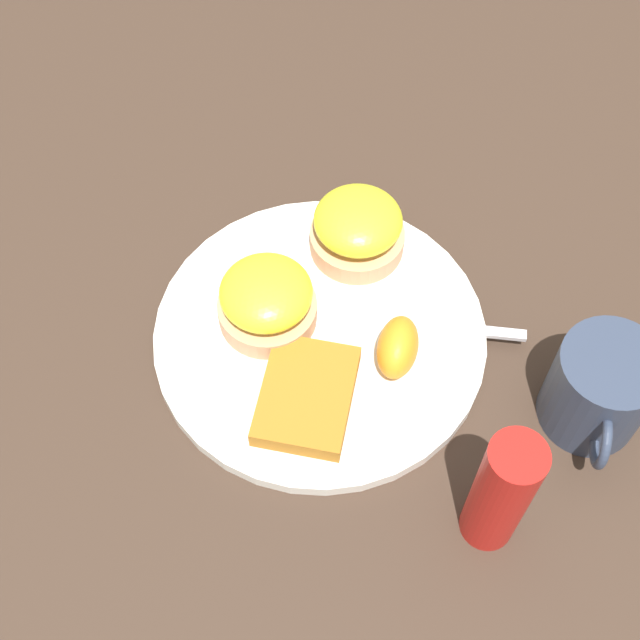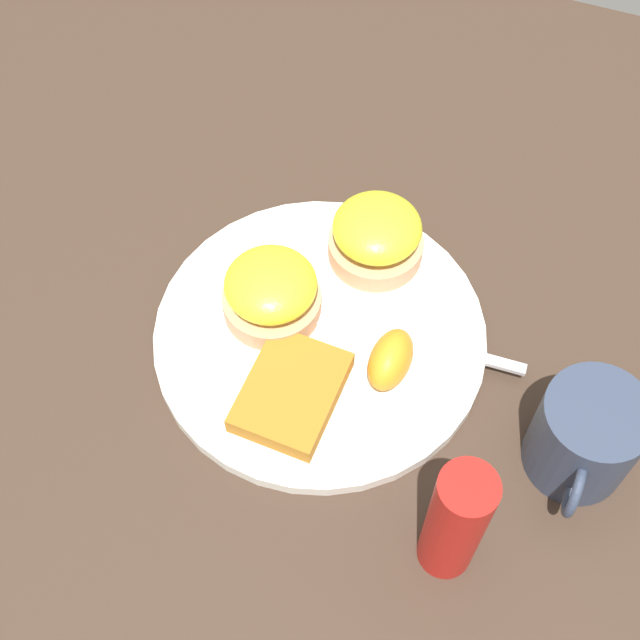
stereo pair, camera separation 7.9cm
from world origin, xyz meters
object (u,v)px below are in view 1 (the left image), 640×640
object	(u,v)px
fork	(398,323)
sandwich_benedict_right	(267,300)
sandwich_benedict_left	(358,229)
orange_wedge	(398,347)
condiment_bottle	(501,493)
cup	(599,390)
hashbrown_patty	(308,396)

from	to	relation	value
fork	sandwich_benedict_right	bearing A→B (deg)	-84.26
sandwich_benedict_left	orange_wedge	world-z (taller)	sandwich_benedict_left
sandwich_benedict_left	fork	size ratio (longest dim) A/B	0.44
sandwich_benedict_right	fork	xyz separation A→B (m)	(-0.01, 0.12, -0.03)
condiment_bottle	fork	bearing A→B (deg)	-151.16
sandwich_benedict_right	fork	size ratio (longest dim) A/B	0.44
fork	orange_wedge	bearing A→B (deg)	4.73
sandwich_benedict_right	condiment_bottle	world-z (taller)	condiment_bottle
condiment_bottle	cup	bearing A→B (deg)	145.27
sandwich_benedict_left	sandwich_benedict_right	size ratio (longest dim) A/B	1.00
orange_wedge	sandwich_benedict_left	bearing A→B (deg)	-155.99
orange_wedge	fork	bearing A→B (deg)	-175.27
sandwich_benedict_right	fork	distance (m)	0.12
sandwich_benedict_right	orange_wedge	xyz separation A→B (m)	(0.03, 0.12, -0.01)
fork	hashbrown_patty	bearing A→B (deg)	-36.75
orange_wedge	fork	distance (m)	0.04
fork	cup	distance (m)	0.19
sandwich_benedict_right	hashbrown_patty	xyz separation A→B (m)	(0.08, 0.05, -0.02)
sandwich_benedict_right	hashbrown_patty	distance (m)	0.10
sandwich_benedict_right	orange_wedge	world-z (taller)	sandwich_benedict_right
sandwich_benedict_right	condiment_bottle	distance (m)	0.27
sandwich_benedict_left	fork	distance (m)	0.10
orange_wedge	condiment_bottle	xyz separation A→B (m)	(0.13, 0.09, 0.04)
cup	sandwich_benedict_left	bearing A→B (deg)	-121.47
hashbrown_patty	fork	distance (m)	0.11
hashbrown_patty	condiment_bottle	world-z (taller)	condiment_bottle
cup	hashbrown_patty	bearing A→B (deg)	-81.91
sandwich_benedict_left	hashbrown_patty	bearing A→B (deg)	-6.09
sandwich_benedict_right	fork	world-z (taller)	sandwich_benedict_right
hashbrown_patty	cup	size ratio (longest dim) A/B	0.88
hashbrown_patty	orange_wedge	bearing A→B (deg)	127.23
sandwich_benedict_right	hashbrown_patty	world-z (taller)	sandwich_benedict_right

